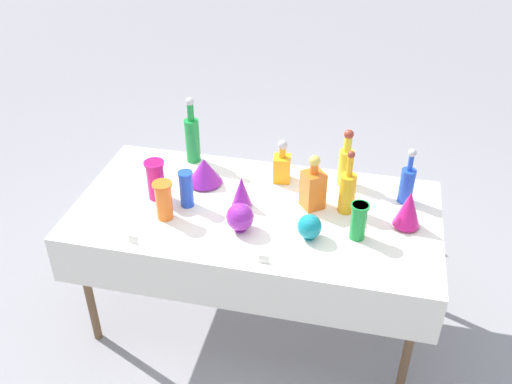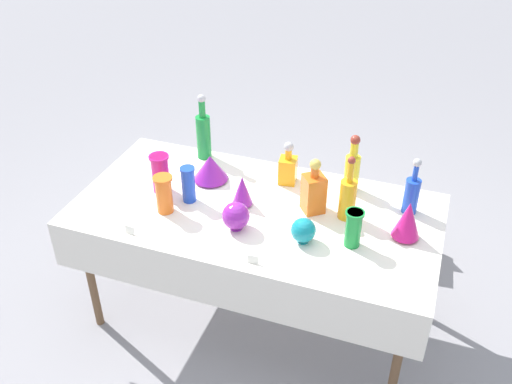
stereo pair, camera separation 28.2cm
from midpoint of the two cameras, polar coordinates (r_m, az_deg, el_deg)
ground_plane at (r=3.38m, az=2.44°, el=-12.25°), size 40.00×40.00×0.00m
display_table at (r=2.89m, az=2.60°, el=-3.01°), size 1.83×0.92×0.76m
tall_bottle_0 at (r=3.02m, az=12.26°, el=2.23°), size 0.08×0.08×0.32m
tall_bottle_1 at (r=2.81m, az=12.02°, el=-0.58°), size 0.08×0.08×0.34m
tall_bottle_2 at (r=2.93m, az=18.00°, el=-0.19°), size 0.07×0.07×0.31m
tall_bottle_3 at (r=3.24m, az=-2.79°, el=5.79°), size 0.08×0.08×0.39m
square_decanter_0 at (r=3.05m, az=5.87°, el=2.38°), size 0.10×0.10×0.24m
square_decanter_1 at (r=2.83m, az=8.64°, el=0.03°), size 0.14×0.14×0.30m
slender_vase_0 at (r=2.97m, az=-6.88°, el=1.87°), size 0.10×0.10×0.21m
slender_vase_1 at (r=2.65m, az=12.76°, el=-3.58°), size 0.09×0.09×0.19m
slender_vase_2 at (r=2.88m, az=-4.02°, el=0.77°), size 0.08×0.08×0.20m
slender_vase_3 at (r=2.81m, az=-6.38°, el=-0.20°), size 0.10×0.10×0.20m
fluted_vase_0 at (r=2.85m, az=1.45°, el=0.06°), size 0.10×0.10×0.17m
fluted_vase_1 at (r=2.76m, az=17.80°, el=-2.77°), size 0.13×0.13×0.20m
fluted_vase_2 at (r=3.05m, az=-1.95°, el=2.38°), size 0.19×0.19×0.15m
round_bowl_0 at (r=2.65m, az=7.82°, el=-3.93°), size 0.12×0.12×0.13m
round_bowl_1 at (r=2.70m, az=0.96°, el=-2.51°), size 0.13×0.13×0.14m
price_tag_left at (r=2.74m, az=-9.65°, el=-3.88°), size 0.05×0.02×0.04m
price_tag_center at (r=2.54m, az=2.89°, el=-6.88°), size 0.05×0.02×0.04m
cardboard_box_behind_left at (r=3.86m, az=14.07°, el=-3.05°), size 0.42×0.32×0.43m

